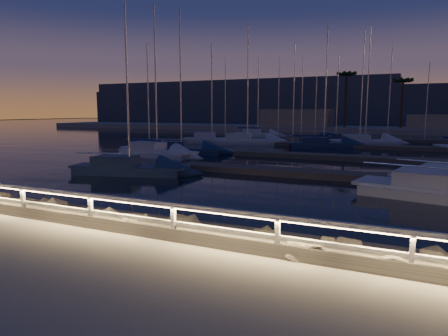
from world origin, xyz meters
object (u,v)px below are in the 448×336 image
at_px(sailboat_j, 245,140).
at_px(sailboat_i, 210,139).
at_px(sailboat_e, 148,148).
at_px(sailboat_m, 256,134).
at_px(sailboat_f, 179,149).
at_px(sailboat_b, 127,167).
at_px(sailboat_a, 156,152).
at_px(guard_rail, 237,221).
at_px(sailboat_k, 363,141).
at_px(sailboat_n, 335,138).
at_px(sailboat_g, 322,144).

bearing_deg(sailboat_j, sailboat_i, 156.68).
distance_m(sailboat_e, sailboat_m, 27.65).
xyz_separation_m(sailboat_f, sailboat_j, (1.47, 13.55, 0.02)).
xyz_separation_m(sailboat_b, sailboat_j, (-1.83, 25.66, 0.04)).
xyz_separation_m(sailboat_e, sailboat_j, (5.17, 13.51, 0.07)).
distance_m(sailboat_a, sailboat_j, 16.65).
height_order(guard_rail, sailboat_m, sailboat_m).
height_order(sailboat_i, sailboat_j, sailboat_j).
bearing_deg(sailboat_j, sailboat_a, -116.20).
bearing_deg(sailboat_f, sailboat_i, 86.45).
distance_m(sailboat_i, sailboat_k, 19.50).
bearing_deg(sailboat_n, sailboat_f, -92.57).
height_order(sailboat_a, sailboat_m, sailboat_a).
xyz_separation_m(guard_rail, sailboat_k, (-1.42, 43.54, -0.93)).
bearing_deg(sailboat_m, sailboat_e, -100.40).
bearing_deg(guard_rail, sailboat_j, 111.67).
xyz_separation_m(sailboat_a, sailboat_k, (15.72, 22.44, -0.03)).
height_order(sailboat_k, sailboat_m, sailboat_k).
xyz_separation_m(sailboat_a, sailboat_j, (2.21, 16.51, 0.00)).
distance_m(sailboat_j, sailboat_k, 14.76).
height_order(guard_rail, sailboat_g, sailboat_g).
relative_size(guard_rail, sailboat_g, 3.19).
xyz_separation_m(sailboat_j, sailboat_m, (-3.77, 14.10, -0.02)).
xyz_separation_m(sailboat_a, sailboat_n, (11.40, 27.16, -0.06)).
bearing_deg(sailboat_m, sailboat_b, -89.47).
xyz_separation_m(guard_rail, sailboat_e, (-20.11, 24.09, -0.97)).
xyz_separation_m(guard_rail, sailboat_b, (-13.10, 11.94, -0.94)).
xyz_separation_m(sailboat_b, sailboat_f, (-3.31, 12.10, 0.01)).
relative_size(sailboat_b, sailboat_i, 1.02).
bearing_deg(sailboat_e, guard_rail, -48.37).
bearing_deg(sailboat_f, guard_rail, -74.13).
distance_m(sailboat_a, sailboat_k, 27.40).
height_order(sailboat_i, sailboat_n, sailboat_i).
xyz_separation_m(sailboat_a, sailboat_e, (-2.96, 2.99, -0.07)).
relative_size(sailboat_i, sailboat_j, 0.88).
bearing_deg(sailboat_n, sailboat_g, -66.35).
xyz_separation_m(guard_rail, sailboat_n, (-5.74, 48.26, -0.97)).
xyz_separation_m(sailboat_m, sailboat_n, (12.97, -3.44, -0.05)).
distance_m(guard_rail, sailboat_g, 37.39).
bearing_deg(sailboat_a, sailboat_n, 74.31).
relative_size(sailboat_g, sailboat_m, 1.08).
distance_m(sailboat_i, sailboat_m, 13.74).
relative_size(sailboat_g, sailboat_k, 0.96).
relative_size(sailboat_a, sailboat_n, 1.14).
relative_size(guard_rail, sailboat_b, 3.35).
relative_size(sailboat_b, sailboat_f, 0.95).
distance_m(guard_rail, sailboat_k, 43.57).
bearing_deg(sailboat_k, sailboat_a, -146.96).
xyz_separation_m(sailboat_a, sailboat_i, (-2.98, 16.94, -0.01)).
xyz_separation_m(sailboat_k, sailboat_n, (-4.32, 4.72, -0.03)).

